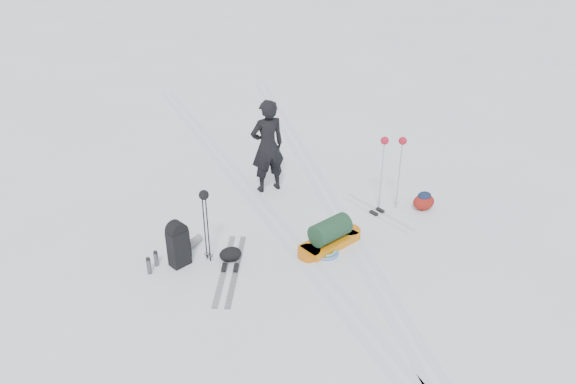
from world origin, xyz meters
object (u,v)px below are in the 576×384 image
Objects in this scene: ski_poles_black at (204,204)px; expedition_rucksack at (180,243)px; skier at (268,146)px; pulk_sled at (330,236)px.

expedition_rucksack is at bearing 174.15° from ski_poles_black.
expedition_rucksack is at bearing 36.58° from skier.
ski_poles_black reaches higher than expedition_rucksack.
ski_poles_black is at bearing -37.37° from expedition_rucksack.
pulk_sled is 2.59m from expedition_rucksack.
skier is 2.38× the size of expedition_rucksack.
ski_poles_black is (-2.11, 0.34, 0.90)m from pulk_sled.
skier is at bearing 17.20° from expedition_rucksack.
skier reaches higher than expedition_rucksack.
skier is 2.71m from ski_poles_black.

